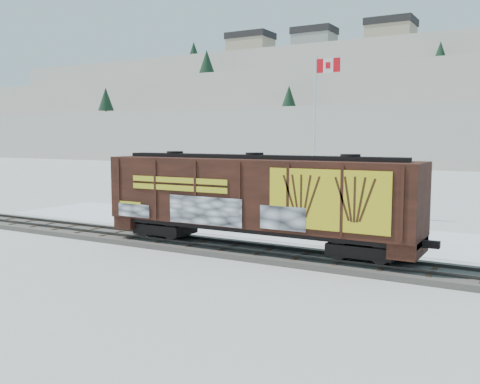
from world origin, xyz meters
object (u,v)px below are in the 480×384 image
Objects in this scene: flagpole at (316,158)px; car_white at (256,216)px; car_dark at (373,229)px; car_silver at (168,208)px; hopper_railcar at (254,196)px.

flagpole reaches higher than car_white.
flagpole reaches higher than car_dark.
car_white is at bearing -99.48° from flagpole.
car_dark is (15.29, -1.01, -0.07)m from car_silver.
car_white is 1.03× the size of car_dark.
hopper_railcar is 3.25× the size of car_white.
hopper_railcar is at bearing -80.94° from flagpole.
flagpole is 2.40× the size of car_dark.
car_white is at bearing -91.54° from car_silver.
car_silver is at bearing 146.70° from hopper_railcar.
hopper_railcar is 3.36× the size of car_dark.
car_dark is at bearing -48.33° from flagpole.
flagpole is at bearing 55.06° from car_dark.
car_white reaches higher than car_silver.
car_dark is at bearing 55.27° from hopper_railcar.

